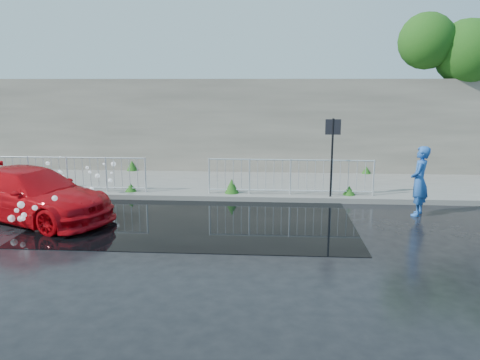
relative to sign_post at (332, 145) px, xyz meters
name	(u,v)px	position (x,y,z in m)	size (l,w,h in m)	color
ground	(171,231)	(-4.20, -3.10, -1.72)	(90.00, 90.00, 0.00)	black
pavement	(201,184)	(-4.20, 1.90, -1.65)	(30.00, 4.00, 0.15)	#61615D
curb	(192,198)	(-4.20, -0.10, -1.64)	(30.00, 0.25, 0.16)	#61615D
retaining_wall	(209,125)	(-4.20, 4.10, 0.18)	(30.00, 0.60, 3.50)	#615C52
puddle	(198,219)	(-3.70, -2.10, -1.72)	(8.00, 5.00, 0.01)	black
sign_post	(332,145)	(0.00, 0.00, 0.00)	(0.45, 0.06, 2.50)	black
tree	(471,45)	(5.38, 4.32, 3.12)	(5.11, 2.39, 6.28)	#332114
railing_left	(67,173)	(-8.20, 0.25, -0.99)	(5.05, 0.05, 1.10)	silver
railing_right	(290,176)	(-1.20, 0.25, -0.99)	(5.05, 0.05, 1.10)	silver
weeds	(185,179)	(-4.66, 1.38, -1.39)	(12.17, 3.93, 0.45)	#144B14
water_spray	(35,193)	(-8.20, -1.87, -1.15)	(3.53, 5.65, 1.14)	white
red_car	(31,194)	(-8.01, -2.39, -1.05)	(1.90, 4.66, 1.35)	#BE070E
person	(419,181)	(2.17, -1.30, -0.78)	(0.69, 0.45, 1.88)	#2257AE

